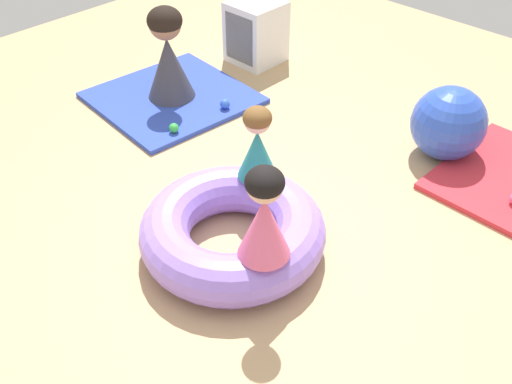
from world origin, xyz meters
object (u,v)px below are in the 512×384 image
object	(u,v)px
child_in_pink	(264,214)
adult_seated	(168,55)
play_ball_green	(174,128)
storage_cube	(254,33)
play_ball_blue	(225,104)
inflatable_cushion	(233,231)
exercise_ball_large	(449,123)
child_in_teal	(257,144)

from	to	relation	value
child_in_pink	adult_seated	xyz separation A→B (m)	(-2.03, 1.02, -0.15)
play_ball_green	storage_cube	xyz separation A→B (m)	(-0.46, 1.36, 0.20)
play_ball_blue	inflatable_cushion	bearing A→B (deg)	-41.96
play_ball_green	storage_cube	size ratio (longest dim) A/B	0.13
play_ball_green	exercise_ball_large	bearing A→B (deg)	37.23
inflatable_cushion	child_in_teal	world-z (taller)	child_in_teal
play_ball_green	play_ball_blue	xyz separation A→B (m)	(0.02, 0.52, 0.00)
exercise_ball_large	play_ball_green	bearing A→B (deg)	-142.77
play_ball_green	adult_seated	bearing A→B (deg)	142.00
storage_cube	child_in_pink	bearing A→B (deg)	-44.83
child_in_pink	child_in_teal	distance (m)	0.69
exercise_ball_large	child_in_teal	bearing A→B (deg)	-110.41
child_in_pink	play_ball_blue	distance (m)	2.02
adult_seated	play_ball_blue	world-z (taller)	adult_seated
child_in_teal	play_ball_green	xyz separation A→B (m)	(-1.08, 0.20, -0.46)
exercise_ball_large	play_ball_blue	bearing A→B (deg)	-156.10
inflatable_cushion	play_ball_blue	bearing A→B (deg)	138.04
inflatable_cushion	play_ball_blue	world-z (taller)	inflatable_cushion
exercise_ball_large	adult_seated	bearing A→B (deg)	-157.07
inflatable_cushion	storage_cube	xyz separation A→B (m)	(-1.68, 1.92, 0.13)
child_in_pink	play_ball_blue	world-z (taller)	child_in_pink
inflatable_cushion	child_in_teal	size ratio (longest dim) A/B	2.30
play_ball_blue	exercise_ball_large	world-z (taller)	exercise_ball_large
play_ball_blue	exercise_ball_large	bearing A→B (deg)	23.90
storage_cube	adult_seated	bearing A→B (deg)	-89.21
play_ball_blue	storage_cube	bearing A→B (deg)	120.00
child_in_pink	child_in_teal	world-z (taller)	child_in_pink
inflatable_cushion	adult_seated	distance (m)	1.92
child_in_teal	adult_seated	bearing A→B (deg)	-19.16
child_in_teal	storage_cube	bearing A→B (deg)	-44.67
play_ball_blue	storage_cube	xyz separation A→B (m)	(-0.49, 0.84, 0.20)
child_in_teal	exercise_ball_large	bearing A→B (deg)	-109.74
adult_seated	child_in_pink	bearing A→B (deg)	-170.49
play_ball_blue	exercise_ball_large	size ratio (longest dim) A/B	0.15
adult_seated	exercise_ball_large	xyz separation A→B (m)	(2.06, 0.87, -0.15)
child_in_pink	play_ball_green	distance (m)	1.79
play_ball_green	storage_cube	bearing A→B (deg)	108.81
inflatable_cushion	play_ball_green	world-z (taller)	inflatable_cushion
inflatable_cushion	play_ball_green	bearing A→B (deg)	155.47
adult_seated	play_ball_blue	xyz separation A→B (m)	(0.47, 0.17, -0.33)
inflatable_cushion	play_ball_green	distance (m)	1.34
child_in_pink	play_ball_green	size ratio (longest dim) A/B	7.34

